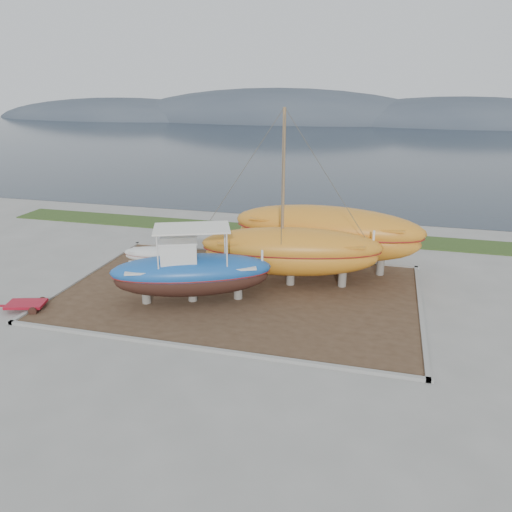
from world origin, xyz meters
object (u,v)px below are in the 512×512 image
(blue_caique, at_px, (191,265))
(white_dinghy, at_px, (155,257))
(orange_sailboat, at_px, (292,201))
(red_trailer, at_px, (26,306))
(orange_bare_hull, at_px, (326,239))

(blue_caique, distance_m, white_dinghy, 6.01)
(blue_caique, bearing_deg, white_dinghy, 112.79)
(white_dinghy, height_order, orange_sailboat, orange_sailboat)
(blue_caique, distance_m, red_trailer, 8.24)
(white_dinghy, relative_size, orange_sailboat, 0.38)
(orange_sailboat, xyz_separation_m, red_trailer, (-11.81, -6.35, -4.51))
(red_trailer, bearing_deg, orange_sailboat, 12.60)
(white_dinghy, distance_m, orange_bare_hull, 10.24)
(orange_sailboat, height_order, orange_bare_hull, orange_sailboat)
(blue_caique, height_order, white_dinghy, blue_caique)
(white_dinghy, bearing_deg, orange_bare_hull, 3.35)
(red_trailer, bearing_deg, white_dinghy, 49.14)
(white_dinghy, relative_size, red_trailer, 1.39)
(orange_sailboat, bearing_deg, red_trailer, -161.13)
(white_dinghy, distance_m, orange_sailboat, 9.41)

